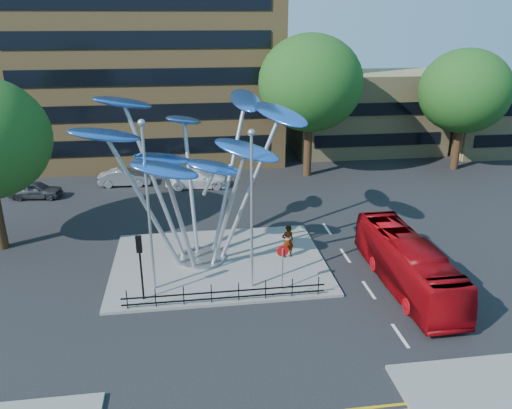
{
  "coord_description": "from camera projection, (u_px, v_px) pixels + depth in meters",
  "views": [
    {
      "loc": [
        -2.48,
        -19.6,
        13.34
      ],
      "look_at": [
        0.86,
        4.0,
        4.3
      ],
      "focal_mm": 35.0,
      "sensor_mm": 36.0,
      "label": 1
    }
  ],
  "objects": [
    {
      "name": "low_building_far",
      "position": [
        501.0,
        117.0,
        51.8
      ],
      "size": [
        12.0,
        8.0,
        7.0
      ],
      "primitive_type": "cube",
      "color": "tan",
      "rests_on": "ground"
    },
    {
      "name": "street_lamp_right",
      "position": [
        252.0,
        197.0,
        24.24
      ],
      "size": [
        0.36,
        0.36,
        8.3
      ],
      "color": "#9EA0A5",
      "rests_on": "traffic_island"
    },
    {
      "name": "red_bus",
      "position": [
        407.0,
        263.0,
        25.83
      ],
      "size": [
        2.32,
        9.59,
        2.67
      ],
      "primitive_type": "imported",
      "rotation": [
        0.0,
        0.0,
        0.01
      ],
      "color": "#96060D",
      "rests_on": "ground"
    },
    {
      "name": "traffic_light_island",
      "position": [
        140.0,
        254.0,
        23.93
      ],
      "size": [
        0.28,
        0.18,
        3.42
      ],
      "color": "black",
      "rests_on": "traffic_island"
    },
    {
      "name": "tree_right",
      "position": [
        310.0,
        83.0,
        41.77
      ],
      "size": [
        8.8,
        8.8,
        12.11
      ],
      "color": "black",
      "rests_on": "ground"
    },
    {
      "name": "low_building_near",
      "position": [
        366.0,
        112.0,
        51.65
      ],
      "size": [
        15.0,
        8.0,
        8.0
      ],
      "primitive_type": "cube",
      "color": "tan",
      "rests_on": "ground"
    },
    {
      "name": "street_lamp_left",
      "position": [
        147.0,
        193.0,
        23.95
      ],
      "size": [
        0.36,
        0.36,
        8.8
      ],
      "color": "#9EA0A5",
      "rests_on": "traffic_island"
    },
    {
      "name": "traffic_island",
      "position": [
        219.0,
        263.0,
        28.6
      ],
      "size": [
        12.0,
        9.0,
        0.15
      ],
      "primitive_type": "cube",
      "color": "slate",
      "rests_on": "ground"
    },
    {
      "name": "no_entry_sign_island",
      "position": [
        283.0,
        260.0,
        25.15
      ],
      "size": [
        0.6,
        0.1,
        2.45
      ],
      "color": "#9EA0A5",
      "rests_on": "traffic_island"
    },
    {
      "name": "parked_car_left",
      "position": [
        35.0,
        190.0,
        38.74
      ],
      "size": [
        4.1,
        1.99,
        1.35
      ],
      "primitive_type": "imported",
      "rotation": [
        0.0,
        0.0,
        1.47
      ],
      "color": "#3A3C41",
      "rests_on": "ground"
    },
    {
      "name": "parked_car_right",
      "position": [
        197.0,
        178.0,
        41.2
      ],
      "size": [
        5.23,
        2.32,
        1.49
      ],
      "primitive_type": "imported",
      "rotation": [
        0.0,
        0.0,
        1.53
      ],
      "color": "silver",
      "rests_on": "ground"
    },
    {
      "name": "tree_far",
      "position": [
        465.0,
        91.0,
        43.93
      ],
      "size": [
        8.0,
        8.0,
        10.81
      ],
      "color": "black",
      "rests_on": "ground"
    },
    {
      "name": "pedestrian",
      "position": [
        288.0,
        241.0,
        28.81
      ],
      "size": [
        0.79,
        0.58,
        1.98
      ],
      "primitive_type": "imported",
      "rotation": [
        0.0,
        0.0,
        3.3
      ],
      "color": "gray",
      "rests_on": "traffic_island"
    },
    {
      "name": "pedestrian_railing_front",
      "position": [
        225.0,
        294.0,
        24.45
      ],
      "size": [
        10.0,
        0.06,
        1.0
      ],
      "color": "black",
      "rests_on": "traffic_island"
    },
    {
      "name": "leaf_sculpture",
      "position": [
        195.0,
        145.0,
        26.68
      ],
      "size": [
        12.72,
        9.54,
        9.51
      ],
      "color": "#9EA0A5",
      "rests_on": "traffic_island"
    },
    {
      "name": "ground",
      "position": [
        250.0,
        322.0,
        23.2
      ],
      "size": [
        120.0,
        120.0,
        0.0
      ],
      "primitive_type": "plane",
      "color": "black",
      "rests_on": "ground"
    },
    {
      "name": "parked_car_mid",
      "position": [
        125.0,
        177.0,
        41.66
      ],
      "size": [
        4.28,
        1.55,
        1.4
      ],
      "primitive_type": "imported",
      "rotation": [
        0.0,
        0.0,
        1.55
      ],
      "color": "#9B9DA2",
      "rests_on": "ground"
    }
  ]
}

